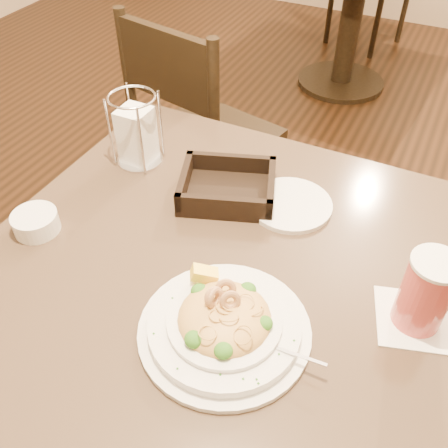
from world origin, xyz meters
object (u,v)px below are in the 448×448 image
at_px(main_table, 220,335).
at_px(dining_chair_near, 198,134).
at_px(napkin_caddy, 137,134).
at_px(butter_ramekin, 36,222).
at_px(drink_glass, 426,293).
at_px(side_plate, 290,204).
at_px(pasta_bowl, 224,323).
at_px(bread_basket, 227,188).

relative_size(main_table, dining_chair_near, 0.97).
relative_size(napkin_caddy, butter_ramekin, 1.87).
xyz_separation_m(drink_glass, side_plate, (-0.29, 0.18, -0.07)).
distance_m(pasta_bowl, napkin_caddy, 0.53).
bearing_deg(napkin_caddy, dining_chair_near, 104.63).
bearing_deg(drink_glass, napkin_caddy, 164.63).
xyz_separation_m(dining_chair_near, bread_basket, (0.38, -0.56, 0.29)).
relative_size(dining_chair_near, butter_ramekin, 10.17).
bearing_deg(dining_chair_near, butter_ramekin, 108.07).
distance_m(dining_chair_near, side_plate, 0.79).
bearing_deg(pasta_bowl, napkin_caddy, 138.48).
xyz_separation_m(main_table, drink_glass, (0.36, 0.02, 0.31)).
relative_size(drink_glass, butter_ramekin, 1.74).
xyz_separation_m(dining_chair_near, drink_glass, (0.81, -0.71, 0.34)).
distance_m(bread_basket, butter_ramekin, 0.40).
relative_size(drink_glass, napkin_caddy, 0.93).
distance_m(dining_chair_near, pasta_bowl, 1.07).
bearing_deg(dining_chair_near, drink_glass, 150.93).
relative_size(pasta_bowl, bread_basket, 1.31).
distance_m(bread_basket, napkin_caddy, 0.25).
bearing_deg(pasta_bowl, main_table, 119.53).
distance_m(main_table, napkin_caddy, 0.49).
height_order(main_table, napkin_caddy, napkin_caddy).
bearing_deg(napkin_caddy, side_plate, -0.08).
bearing_deg(dining_chair_near, napkin_caddy, 116.86).
height_order(dining_chair_near, napkin_caddy, napkin_caddy).
relative_size(main_table, pasta_bowl, 2.83).
bearing_deg(butter_ramekin, dining_chair_near, 95.83).
height_order(bread_basket, side_plate, bread_basket).
height_order(drink_glass, butter_ramekin, drink_glass).
bearing_deg(bread_basket, main_table, -68.58).
xyz_separation_m(main_table, pasta_bowl, (0.08, -0.14, 0.27)).
distance_m(side_plate, butter_ramekin, 0.52).
xyz_separation_m(pasta_bowl, side_plate, (-0.01, 0.35, -0.02)).
bearing_deg(butter_ramekin, bread_basket, 41.76).
distance_m(pasta_bowl, butter_ramekin, 0.45).
xyz_separation_m(pasta_bowl, butter_ramekin, (-0.45, 0.06, -0.01)).
height_order(pasta_bowl, napkin_caddy, napkin_caddy).
height_order(bread_basket, napkin_caddy, napkin_caddy).
bearing_deg(drink_glass, bread_basket, 159.86).
relative_size(main_table, butter_ramekin, 9.84).
relative_size(bread_basket, butter_ramekin, 2.66).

